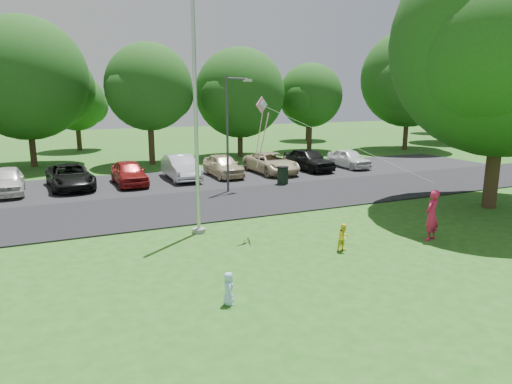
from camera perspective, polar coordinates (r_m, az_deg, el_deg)
name	(u,v)px	position (r m, az deg, el deg)	size (l,w,h in m)	color
ground	(354,262)	(14.73, 12.17, -8.59)	(120.00, 120.00, 0.00)	#215516
park_road	(244,201)	(22.27, -1.57, -1.11)	(60.00, 6.00, 0.06)	black
parking_strip	(203,179)	(28.25, -6.65, 1.67)	(42.00, 7.00, 0.06)	black
flagpole	(196,122)	(16.75, -7.53, 8.70)	(0.50, 0.50, 10.00)	#B7BABF
street_lamp	(231,123)	(23.97, -3.16, 8.57)	(1.66, 0.68, 6.06)	#3F3F44
trash_can	(283,176)	(26.24, 3.36, 2.05)	(0.67, 0.67, 1.07)	black
big_tree	(506,49)	(23.14, 28.81, 15.41)	(10.34, 9.85, 12.23)	#332316
tree_row	(186,86)	(36.61, -8.69, 12.95)	(64.35, 11.94, 10.88)	#332316
horizon_trees	(185,102)	(46.57, -8.90, 11.02)	(77.46, 7.20, 7.02)	#332316
parked_cars	(199,167)	(28.05, -7.10, 3.07)	(22.95, 4.99, 1.48)	silver
woman	(432,215)	(17.40, 21.10, -2.73)	(0.67, 0.44, 1.84)	#C31A4A
child_yellow	(344,237)	(15.53, 10.91, -5.57)	(0.46, 0.36, 0.95)	yellow
child_blue	(229,288)	(11.59, -3.45, -11.94)	(0.41, 0.27, 0.85)	#A5D4FE
kite	(266,119)	(16.47, 1.28, 9.12)	(5.48, 3.46, 2.97)	pink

